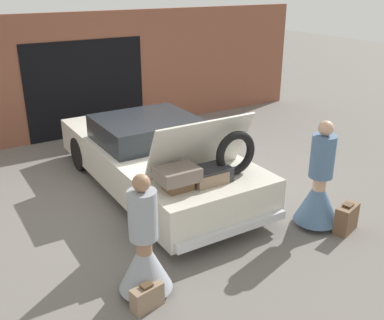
% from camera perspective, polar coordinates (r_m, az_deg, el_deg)
% --- Properties ---
extents(ground_plane, '(40.00, 40.00, 0.00)m').
position_cam_1_polar(ground_plane, '(8.14, -4.69, -3.26)').
color(ground_plane, slate).
extents(garage_wall_back, '(12.00, 0.14, 2.80)m').
position_cam_1_polar(garage_wall_back, '(10.77, -13.49, 10.36)').
color(garage_wall_back, brown).
rests_on(garage_wall_back, ground_plane).
extents(car, '(1.94, 4.72, 1.67)m').
position_cam_1_polar(car, '(7.89, -4.75, 0.42)').
color(car, silver).
rests_on(car, ground_plane).
extents(person_left, '(0.63, 0.63, 1.54)m').
position_cam_1_polar(person_left, '(5.30, -6.04, -11.68)').
color(person_left, '#997051').
rests_on(person_left, ground_plane).
extents(person_right, '(0.66, 0.66, 1.65)m').
position_cam_1_polar(person_right, '(6.88, 15.79, -3.68)').
color(person_right, tan).
rests_on(person_right, ground_plane).
extents(suitcase_beside_left_person, '(0.40, 0.23, 0.32)m').
position_cam_1_polar(suitcase_beside_left_person, '(5.31, -5.72, -16.90)').
color(suitcase_beside_left_person, '#8C7259').
rests_on(suitcase_beside_left_person, ground_plane).
extents(suitcase_beside_right_person, '(0.46, 0.32, 0.45)m').
position_cam_1_polar(suitcase_beside_right_person, '(7.00, 19.01, -7.02)').
color(suitcase_beside_right_person, brown).
rests_on(suitcase_beside_right_person, ground_plane).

